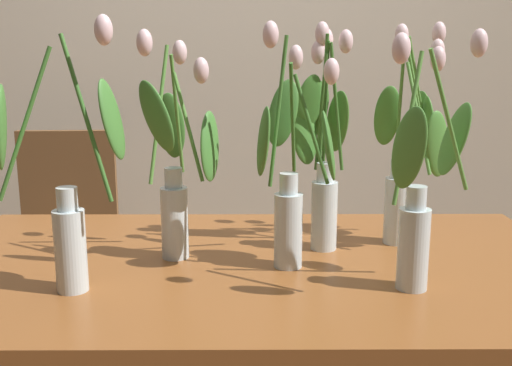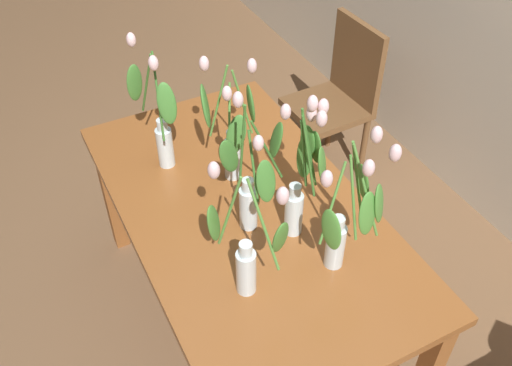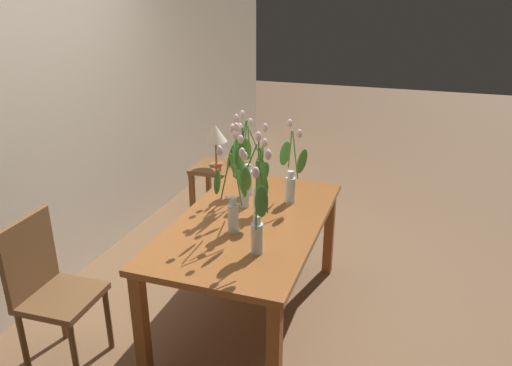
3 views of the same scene
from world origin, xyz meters
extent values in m
plane|color=brown|center=(0.00, 0.00, 0.00)|extent=(18.00, 18.00, 0.00)
cube|color=beige|center=(0.00, 1.54, 1.35)|extent=(9.00, 0.10, 2.70)
cube|color=brown|center=(0.00, 0.00, 0.72)|extent=(1.60, 0.90, 0.04)
cube|color=brown|center=(-0.74, -0.39, 0.35)|extent=(0.07, 0.07, 0.70)
cube|color=brown|center=(0.74, -0.39, 0.35)|extent=(0.07, 0.07, 0.70)
cube|color=brown|center=(-0.74, 0.39, 0.35)|extent=(0.07, 0.07, 0.70)
cube|color=brown|center=(0.74, 0.39, 0.35)|extent=(0.07, 0.07, 0.70)
cylinder|color=silver|center=(0.08, -0.03, 0.83)|extent=(0.07, 0.07, 0.18)
cylinder|color=silver|center=(0.08, -0.03, 0.94)|extent=(0.04, 0.04, 0.05)
cylinder|color=silver|center=(0.08, -0.03, 0.80)|extent=(0.06, 0.06, 0.11)
cylinder|color=#3D752D|center=(0.14, -0.03, 1.07)|extent=(0.09, 0.02, 0.26)
ellipsoid|color=silver|center=(0.18, -0.04, 1.20)|extent=(0.04, 0.04, 0.06)
ellipsoid|color=#427F33|center=(0.18, -0.01, 1.03)|extent=(0.05, 0.07, 0.17)
cylinder|color=#3D752D|center=(0.06, -0.04, 1.11)|extent=(0.04, 0.02, 0.34)
ellipsoid|color=silver|center=(0.04, -0.04, 1.29)|extent=(0.04, 0.04, 0.06)
ellipsoid|color=#427F33|center=(0.02, -0.07, 1.05)|extent=(0.05, 0.12, 0.18)
cylinder|color=#3D752D|center=(0.10, 0.04, 1.09)|extent=(0.03, 0.12, 0.28)
ellipsoid|color=silver|center=(0.11, 0.10, 1.23)|extent=(0.04, 0.04, 0.06)
ellipsoid|color=#427F33|center=(0.07, 0.08, 1.10)|extent=(0.11, 0.05, 0.18)
cylinder|color=silver|center=(0.19, 0.10, 0.83)|extent=(0.07, 0.07, 0.18)
cylinder|color=silver|center=(0.19, 0.10, 0.94)|extent=(0.04, 0.04, 0.05)
cylinder|color=silver|center=(0.19, 0.10, 0.80)|extent=(0.06, 0.06, 0.11)
cylinder|color=#3D752D|center=(0.21, 0.13, 1.11)|extent=(0.05, 0.05, 0.33)
ellipsoid|color=silver|center=(0.24, 0.15, 1.27)|extent=(0.04, 0.04, 0.06)
ellipsoid|color=#4C8E38|center=(0.22, 0.18, 1.07)|extent=(0.08, 0.10, 0.18)
cylinder|color=#3D752D|center=(0.18, 0.14, 1.09)|extent=(0.02, 0.06, 0.30)
ellipsoid|color=silver|center=(0.17, 0.16, 1.25)|extent=(0.04, 0.04, 0.06)
ellipsoid|color=#4C8E38|center=(0.14, 0.17, 1.04)|extent=(0.09, 0.06, 0.18)
cylinder|color=#3D752D|center=(0.18, 0.13, 1.12)|extent=(0.02, 0.05, 0.35)
ellipsoid|color=silver|center=(0.18, 0.15, 1.29)|extent=(0.04, 0.04, 0.06)
ellipsoid|color=#4C8E38|center=(0.14, 0.17, 1.11)|extent=(0.10, 0.05, 0.18)
cylinder|color=#3D752D|center=(0.19, 0.15, 1.11)|extent=(0.01, 0.08, 0.33)
ellipsoid|color=silver|center=(0.19, 0.19, 1.28)|extent=(0.04, 0.04, 0.06)
ellipsoid|color=#4C8E38|center=(0.16, 0.19, 1.09)|extent=(0.11, 0.05, 0.18)
cylinder|color=silver|center=(0.35, -0.17, 0.83)|extent=(0.07, 0.07, 0.18)
cylinder|color=silver|center=(0.35, -0.17, 0.94)|extent=(0.04, 0.04, 0.05)
cylinder|color=silver|center=(0.35, -0.17, 0.80)|extent=(0.06, 0.06, 0.11)
cylinder|color=#56933D|center=(0.31, -0.21, 1.10)|extent=(0.06, 0.07, 0.31)
ellipsoid|color=silver|center=(0.28, -0.24, 1.25)|extent=(0.04, 0.04, 0.06)
ellipsoid|color=#4C8E38|center=(0.30, -0.26, 1.06)|extent=(0.08, 0.09, 0.18)
cylinder|color=#56933D|center=(0.42, -0.14, 1.10)|extent=(0.12, 0.06, 0.31)
ellipsoid|color=silver|center=(0.47, -0.12, 1.27)|extent=(0.04, 0.04, 0.06)
ellipsoid|color=#4C8E38|center=(0.44, -0.10, 1.06)|extent=(0.08, 0.09, 0.18)
cylinder|color=silver|center=(-0.39, -0.18, 0.83)|extent=(0.07, 0.07, 0.18)
cylinder|color=silver|center=(-0.39, -0.18, 0.94)|extent=(0.04, 0.04, 0.05)
cylinder|color=silver|center=(-0.39, -0.18, 0.80)|extent=(0.06, 0.06, 0.11)
cylinder|color=#3D752D|center=(-0.46, -0.20, 1.10)|extent=(0.12, 0.04, 0.31)
ellipsoid|color=silver|center=(-0.52, -0.22, 1.27)|extent=(0.04, 0.04, 0.06)
ellipsoid|color=#427F33|center=(-0.49, -0.24, 1.10)|extent=(0.05, 0.08, 0.17)
cylinder|color=#3D752D|center=(-0.34, -0.19, 1.11)|extent=(0.10, 0.04, 0.34)
ellipsoid|color=silver|center=(-0.29, -0.21, 1.29)|extent=(0.04, 0.04, 0.06)
ellipsoid|color=#427F33|center=(-0.29, -0.18, 1.11)|extent=(0.07, 0.07, 0.17)
cylinder|color=silver|center=(-0.20, 0.04, 0.83)|extent=(0.07, 0.07, 0.18)
cylinder|color=silver|center=(-0.20, 0.04, 0.94)|extent=(0.04, 0.04, 0.05)
cylinder|color=silver|center=(-0.20, 0.04, 0.80)|extent=(0.06, 0.06, 0.11)
cylinder|color=#56933D|center=(-0.19, 0.08, 1.09)|extent=(0.02, 0.08, 0.30)
ellipsoid|color=silver|center=(-0.18, 0.12, 1.25)|extent=(0.04, 0.04, 0.06)
ellipsoid|color=#427F33|center=(-0.21, 0.13, 1.06)|extent=(0.08, 0.05, 0.17)
cylinder|color=#56933D|center=(-0.15, 0.01, 1.07)|extent=(0.08, 0.05, 0.26)
ellipsoid|color=silver|center=(-0.12, -0.01, 1.21)|extent=(0.04, 0.04, 0.06)
ellipsoid|color=#427F33|center=(-0.10, 0.02, 1.03)|extent=(0.06, 0.11, 0.18)
cylinder|color=#56933D|center=(-0.22, 0.00, 1.10)|extent=(0.05, 0.08, 0.32)
ellipsoid|color=silver|center=(-0.24, -0.04, 1.27)|extent=(0.04, 0.04, 0.06)
ellipsoid|color=#427F33|center=(-0.22, -0.05, 1.11)|extent=(0.12, 0.05, 0.18)
cylinder|color=silver|center=(0.39, 0.15, 0.83)|extent=(0.07, 0.07, 0.18)
cylinder|color=silver|center=(0.39, 0.15, 0.94)|extent=(0.04, 0.04, 0.05)
cylinder|color=silver|center=(0.39, 0.15, 0.80)|extent=(0.06, 0.06, 0.11)
cylinder|color=#56933D|center=(0.44, 0.19, 1.12)|extent=(0.10, 0.08, 0.34)
ellipsoid|color=silver|center=(0.49, 0.23, 1.30)|extent=(0.04, 0.04, 0.06)
ellipsoid|color=#4C8E38|center=(0.46, 0.24, 1.06)|extent=(0.06, 0.10, 0.18)
cylinder|color=#56933D|center=(0.39, 0.20, 1.12)|extent=(0.02, 0.08, 0.35)
ellipsoid|color=silver|center=(0.40, 0.24, 1.29)|extent=(0.04, 0.04, 0.06)
ellipsoid|color=#4C8E38|center=(0.37, 0.24, 1.08)|extent=(0.08, 0.06, 0.17)
cylinder|color=#56933D|center=(0.43, 0.16, 1.10)|extent=(0.08, 0.02, 0.30)
ellipsoid|color=silver|center=(0.47, 0.16, 1.25)|extent=(0.04, 0.04, 0.06)
ellipsoid|color=#4C8E38|center=(0.47, 0.19, 1.05)|extent=(0.05, 0.07, 0.17)
cylinder|color=#56933D|center=(0.42, 0.09, 1.09)|extent=(0.06, 0.10, 0.28)
ellipsoid|color=silver|center=(0.44, 0.04, 1.23)|extent=(0.04, 0.04, 0.06)
ellipsoid|color=#4C8E38|center=(0.46, 0.07, 1.02)|extent=(0.09, 0.06, 0.18)
cube|color=brown|center=(-0.77, 0.89, 0.45)|extent=(0.42, 0.42, 0.04)
cylinder|color=brown|center=(-0.59, 0.73, 0.21)|extent=(0.04, 0.04, 0.43)
cylinder|color=brown|center=(-0.93, 0.71, 0.21)|extent=(0.04, 0.04, 0.43)
cylinder|color=brown|center=(-0.61, 1.07, 0.21)|extent=(0.04, 0.04, 0.43)
cylinder|color=brown|center=(-0.94, 1.05, 0.21)|extent=(0.04, 0.04, 0.43)
cube|color=brown|center=(-0.78, 1.07, 0.70)|extent=(0.40, 0.05, 0.46)
cube|color=brown|center=(1.38, 0.81, 0.53)|extent=(0.44, 0.44, 0.04)
cube|color=brown|center=(1.19, 0.62, 0.26)|extent=(0.04, 0.04, 0.51)
cube|color=brown|center=(1.57, 0.62, 0.26)|extent=(0.04, 0.04, 0.51)
cube|color=brown|center=(1.19, 1.00, 0.26)|extent=(0.04, 0.04, 0.51)
cube|color=brown|center=(1.57, 1.00, 0.26)|extent=(0.04, 0.04, 0.51)
cylinder|color=olive|center=(1.39, 0.83, 0.56)|extent=(0.12, 0.12, 0.02)
cylinder|color=olive|center=(1.39, 0.83, 0.68)|extent=(0.02, 0.02, 0.22)
cone|color=beige|center=(1.39, 0.83, 0.87)|extent=(0.22, 0.22, 0.16)
cylinder|color=#CC4C23|center=(1.25, 0.75, 0.59)|extent=(0.06, 0.06, 0.07)
camera|label=1|loc=(0.00, -1.42, 1.25)|focal=42.55mm
camera|label=2|loc=(1.41, -0.68, 2.31)|focal=39.78mm
camera|label=3|loc=(-2.68, -0.95, 2.11)|focal=34.44mm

